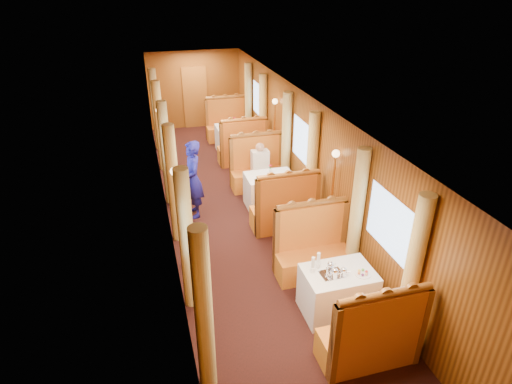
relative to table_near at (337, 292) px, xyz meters
name	(u,v)px	position (x,y,z in m)	size (l,w,h in m)	color
floor	(237,210)	(-0.75, 3.50, -0.38)	(3.00, 12.00, 0.01)	black
ceiling	(235,99)	(-0.75, 3.50, 2.12)	(3.00, 12.00, 0.01)	silver
wall_far	(195,90)	(-0.75, 9.50, 0.88)	(3.00, 2.50, 0.01)	brown
wall_left	(163,166)	(-2.25, 3.50, 0.88)	(12.00, 2.50, 0.01)	brown
wall_right	(303,151)	(0.75, 3.50, 0.88)	(12.00, 2.50, 0.01)	brown
doorway_far	(195,97)	(-0.75, 9.47, 0.62)	(0.80, 0.04, 2.00)	#915821
table_near	(337,292)	(0.00, 0.00, 0.00)	(1.05, 0.72, 0.75)	white
banquette_near_fwd	(371,338)	(0.00, -1.01, 0.05)	(1.30, 0.55, 1.34)	#B34113
banquette_near_aft	(312,252)	(0.00, 1.01, 0.05)	(1.30, 0.55, 1.34)	#B34113
table_mid	(270,191)	(0.00, 3.50, 0.00)	(1.05, 0.72, 0.75)	white
banquette_mid_fwd	(285,211)	(0.00, 2.49, 0.05)	(1.30, 0.55, 1.34)	#B34113
banquette_mid_aft	(257,171)	(0.00, 4.51, 0.05)	(1.30, 0.55, 1.34)	#B34113
table_far	(235,138)	(0.00, 7.00, 0.00)	(1.05, 0.72, 0.75)	white
banquette_far_fwd	(243,149)	(0.00, 5.99, 0.05)	(1.30, 0.55, 1.34)	#B34113
banquette_far_aft	(227,126)	(0.00, 8.01, 0.05)	(1.30, 0.55, 1.34)	#B34113
tea_tray	(332,274)	(-0.14, -0.03, 0.38)	(0.34, 0.26, 0.01)	silver
teapot_left	(334,275)	(-0.14, -0.12, 0.44)	(0.17, 0.13, 0.14)	silver
teapot_right	(343,273)	(0.01, -0.11, 0.43)	(0.15, 0.11, 0.12)	silver
teapot_back	(330,268)	(-0.13, 0.05, 0.44)	(0.16, 0.12, 0.13)	silver
fruit_plate	(363,273)	(0.30, -0.14, 0.39)	(0.24, 0.24, 0.05)	white
cup_inboard	(313,266)	(-0.39, 0.10, 0.48)	(0.08, 0.08, 0.26)	white
cup_outboard	(318,262)	(-0.27, 0.18, 0.48)	(0.08, 0.08, 0.26)	white
rose_vase_mid	(270,168)	(0.01, 3.51, 0.55)	(0.06, 0.06, 0.36)	silver
rose_vase_far	(234,120)	(0.01, 7.03, 0.55)	(0.06, 0.06, 0.36)	silver
window_left_near	(185,257)	(-2.24, 0.00, 1.07)	(1.20, 0.90, 0.01)	#89ADDB
curtain_left_near_a	(204,314)	(-2.13, -0.78, 0.80)	(0.22, 0.22, 2.35)	#DAC46F
curtain_left_near_b	(187,241)	(-2.13, 0.78, 0.80)	(0.22, 0.22, 2.35)	#DAC46F
window_right_near	(390,225)	(0.74, 0.00, 1.07)	(1.20, 0.90, 0.01)	#89ADDB
curtain_right_near_a	(412,274)	(0.63, -0.78, 0.80)	(0.22, 0.22, 2.35)	#DAC46F
curtain_right_near_b	(356,216)	(0.63, 0.78, 0.80)	(0.22, 0.22, 2.35)	#DAC46F
window_left_mid	(163,156)	(-2.24, 3.50, 1.07)	(1.20, 0.90, 0.01)	#89ADDB
curtain_left_mid_a	(173,185)	(-2.13, 2.72, 0.80)	(0.22, 0.22, 2.35)	#DAC46F
curtain_left_mid_b	(166,154)	(-2.13, 4.28, 0.80)	(0.22, 0.22, 2.35)	#DAC46F
window_right_mid	(303,142)	(0.74, 3.50, 1.07)	(1.20, 0.90, 0.01)	#89ADDB
curtain_right_mid_a	(311,169)	(0.63, 2.72, 0.80)	(0.22, 0.22, 2.35)	#DAC46F
curtain_right_mid_b	(286,142)	(0.63, 4.28, 0.80)	(0.22, 0.22, 2.35)	#DAC46F
window_left_far	(153,108)	(-2.24, 7.00, 1.07)	(1.20, 0.90, 0.01)	#89ADDB
curtain_left_far_a	(160,126)	(-2.13, 6.22, 0.80)	(0.22, 0.22, 2.35)	#DAC46F
curtain_left_far_b	(156,110)	(-2.13, 7.78, 0.80)	(0.22, 0.22, 2.35)	#DAC46F
window_right_far	(259,100)	(0.74, 7.00, 1.07)	(1.20, 0.90, 0.01)	#89ADDB
curtain_right_far_a	(263,118)	(0.63, 6.22, 0.80)	(0.22, 0.22, 2.35)	#DAC46F
curtain_right_far_b	(249,103)	(0.63, 7.78, 0.80)	(0.22, 0.22, 2.35)	#DAC46F
sconce_left_fore	(177,199)	(-2.15, 1.75, 1.01)	(0.14, 0.14, 1.95)	#BF8C3F
sconce_right_fore	(334,179)	(0.65, 1.75, 1.01)	(0.14, 0.14, 1.95)	#BF8C3F
sconce_left_aft	(161,131)	(-2.15, 5.25, 1.01)	(0.14, 0.14, 1.95)	#BF8C3F
sconce_right_aft	(275,121)	(0.65, 5.25, 1.01)	(0.14, 0.14, 1.95)	#BF8C3F
steward	(193,180)	(-1.67, 3.54, 0.47)	(0.61, 0.40, 1.68)	navy
passenger	(260,162)	(0.00, 4.26, 0.37)	(0.40, 0.44, 0.76)	beige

